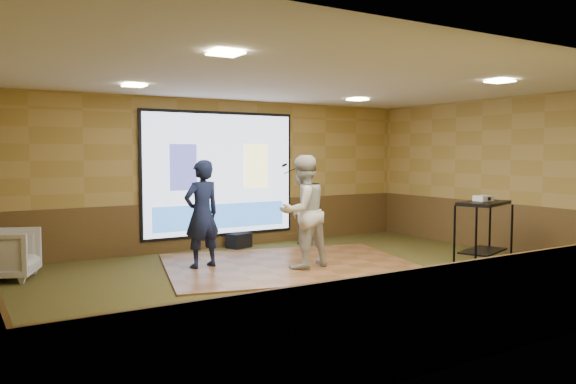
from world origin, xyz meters
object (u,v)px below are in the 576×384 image
player_right (303,212)px  projector (483,198)px  duffel_bag (239,240)px  player_left (202,214)px  av_table (484,220)px  dance_floor (289,264)px  mic_stand (301,221)px  projector_screen (220,175)px  banquet_chair (6,254)px

player_right → projector: bearing=144.5°
duffel_bag → player_left: bearing=-133.0°
player_right → av_table: 3.05m
dance_floor → player_left: player_left is taller
dance_floor → duffel_bag: duffel_bag is taller
projector → mic_stand: bearing=112.3°
player_left → player_right: player_right is taller
player_right → mic_stand: (1.40, 2.19, -0.47)m
player_right → mic_stand: bearing=-131.5°
mic_stand → player_right: bearing=-124.8°
projector_screen → av_table: bearing=-54.4°
player_right → duffel_bag: 2.60m
projector_screen → dance_floor: projector_screen is taller
duffel_bag → av_table: bearing=-56.2°
projector → banquet_chair: size_ratio=0.32×
projector → mic_stand: mic_stand is taller
projector_screen → player_right: bearing=-84.5°
av_table → duffel_bag: 4.76m
av_table → duffel_bag: (-2.62, 3.92, -0.67)m
player_left → av_table: size_ratio=1.60×
mic_stand → projector: bearing=-71.4°
av_table → dance_floor: bearing=145.5°
player_left → mic_stand: size_ratio=1.04×
projector_screen → projector: (3.01, -4.03, -0.31)m
player_right → mic_stand: size_ratio=1.08×
av_table → banquet_chair: av_table is taller
projector_screen → player_left: (-1.15, -1.76, -0.55)m
dance_floor → player_right: (0.02, -0.40, 0.95)m
player_right → duffel_bag: (0.06, 2.47, -0.82)m
projector_screen → duffel_bag: bearing=-30.6°
player_left → dance_floor: bearing=150.3°
projector_screen → duffel_bag: size_ratio=7.10×
duffel_bag → projector: bearing=-54.9°
banquet_chair → player_right: bearing=-90.1°
player_left → av_table: player_left is taller
mic_stand → banquet_chair: mic_stand is taller
player_right → mic_stand: player_right is taller
player_right → projector: (2.76, -1.37, 0.20)m
banquet_chair → player_left: bearing=-84.3°
player_right → av_table: player_right is taller
projector_screen → mic_stand: bearing=-15.6°
player_right → duffel_bag: player_right is taller
av_table → projector: 0.37m
av_table → banquet_chair: size_ratio=1.31×
projector → mic_stand: size_ratio=0.16×
player_left → player_right: (1.41, -0.89, 0.04)m
player_right → banquet_chair: bearing=-31.1°
projector_screen → dance_floor: size_ratio=0.80×
mic_stand → duffel_bag: mic_stand is taller
av_table → projector: size_ratio=4.11×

